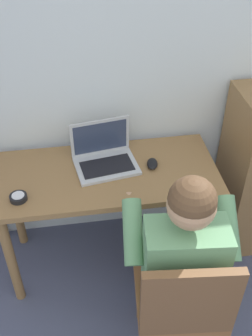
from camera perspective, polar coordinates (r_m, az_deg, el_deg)
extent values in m
cube|color=silver|center=(2.38, 7.15, 15.66)|extent=(4.80, 0.05, 2.50)
cube|color=olive|center=(2.30, -2.84, -0.93)|extent=(1.25, 0.56, 0.03)
cylinder|color=olive|center=(2.43, -15.61, -12.16)|extent=(0.06, 0.06, 0.69)
cylinder|color=olive|center=(2.50, 11.19, -9.28)|extent=(0.06, 0.06, 0.69)
cylinder|color=olive|center=(2.73, -15.05, -4.89)|extent=(0.06, 0.06, 0.69)
cylinder|color=olive|center=(2.80, 8.49, -2.55)|extent=(0.06, 0.06, 0.69)
cube|color=brown|center=(2.13, 7.32, -17.37)|extent=(0.46, 0.44, 0.05)
cube|color=brown|center=(1.84, 8.82, -18.02)|extent=(0.42, 0.08, 0.42)
cylinder|color=brown|center=(2.44, 10.40, -16.78)|extent=(0.04, 0.04, 0.40)
cylinder|color=brown|center=(2.39, 2.05, -17.38)|extent=(0.04, 0.04, 0.40)
cylinder|color=#33384C|center=(2.24, 8.82, -11.85)|extent=(0.18, 0.41, 0.14)
cylinder|color=#33384C|center=(2.21, 4.14, -12.15)|extent=(0.18, 0.41, 0.14)
cylinder|color=#33384C|center=(2.54, 7.52, -11.65)|extent=(0.11, 0.11, 0.47)
cylinder|color=#33384C|center=(2.52, 3.39, -11.90)|extent=(0.11, 0.11, 0.47)
cube|color=#609366|center=(1.91, 7.99, -13.09)|extent=(0.38, 0.23, 0.46)
cylinder|color=#609366|center=(1.97, 13.96, -8.10)|extent=(0.12, 0.30, 0.25)
cylinder|color=#609366|center=(1.90, 0.97, -8.85)|extent=(0.12, 0.30, 0.25)
cylinder|color=tan|center=(2.18, 12.28, -6.13)|extent=(0.10, 0.27, 0.11)
cylinder|color=tan|center=(2.11, 0.58, -6.71)|extent=(0.10, 0.27, 0.11)
sphere|color=tan|center=(1.64, 9.05, -5.15)|extent=(0.20, 0.20, 0.20)
sphere|color=#513823|center=(1.62, 9.16, -4.39)|extent=(0.20, 0.20, 0.20)
cube|color=#B7BABF|center=(2.31, -2.70, 0.23)|extent=(0.37, 0.29, 0.02)
cube|color=black|center=(2.30, -2.65, 0.28)|extent=(0.31, 0.20, 0.00)
cube|color=#B7BABF|center=(2.34, -3.61, 4.34)|extent=(0.34, 0.06, 0.22)
cube|color=#2D3851|center=(2.33, -3.57, 4.26)|extent=(0.30, 0.05, 0.18)
ellipsoid|color=black|center=(2.32, 3.66, 0.60)|extent=(0.08, 0.11, 0.03)
cylinder|color=black|center=(2.18, -14.65, -3.97)|extent=(0.09, 0.09, 0.03)
cylinder|color=silver|center=(2.17, -14.72, -3.68)|extent=(0.06, 0.06, 0.00)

